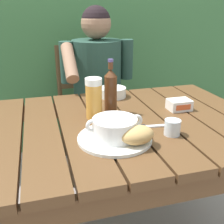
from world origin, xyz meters
The scene contains 13 objects.
dining_table centered at (0.00, 0.00, 0.64)m, with size 1.31×0.87×0.73m.
hedge_backdrop centered at (0.11, 1.51, 1.05)m, with size 3.97×0.98×2.05m.
chair_near_diner centered at (0.10, 0.87, 0.47)m, with size 0.49×0.48×0.92m.
person_eating centered at (0.10, 0.67, 0.71)m, with size 0.48×0.47×1.20m.
serving_plate centered at (-0.04, -0.16, 0.73)m, with size 0.28×0.28×0.01m.
soup_bowl centered at (-0.04, -0.16, 0.78)m, with size 0.21×0.16×0.08m.
bread_roll centered at (0.02, -0.23, 0.77)m, with size 0.13×0.11×0.06m.
beer_glass centered at (-0.06, 0.07, 0.82)m, with size 0.07×0.07×0.18m.
beer_bottle centered at (0.02, 0.10, 0.83)m, with size 0.06×0.06×0.25m.
water_glass_small centered at (0.19, -0.18, 0.76)m, with size 0.06×0.06×0.06m.
butter_tub centered at (0.35, 0.05, 0.75)m, with size 0.11×0.08×0.05m.
table_knife centered at (0.11, -0.09, 0.73)m, with size 0.16×0.04×0.01m.
diner_bowl centered at (0.10, 0.33, 0.75)m, with size 0.14×0.14×0.05m.
Camera 1 is at (-0.29, -1.02, 1.18)m, focal length 43.33 mm.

